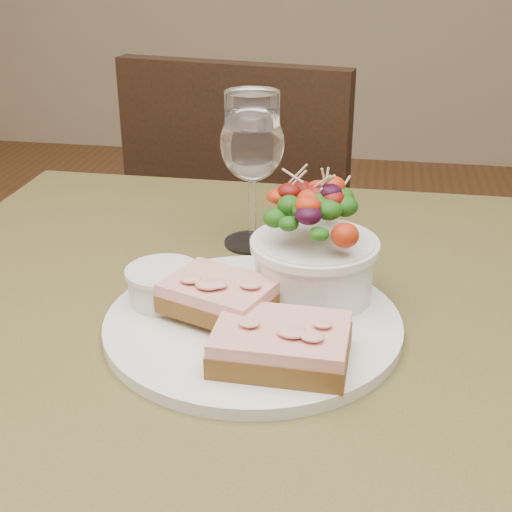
% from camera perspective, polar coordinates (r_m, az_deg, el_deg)
% --- Properties ---
extents(cafe_table, '(0.80, 0.80, 0.75)m').
position_cam_1_polar(cafe_table, '(0.79, -1.14, -10.94)').
color(cafe_table, '#49421F').
rests_on(cafe_table, ground).
extents(chair_far, '(0.48, 0.48, 0.90)m').
position_cam_1_polar(chair_far, '(1.61, 0.50, -5.56)').
color(chair_far, black).
rests_on(chair_far, ground).
extents(dinner_plate, '(0.29, 0.29, 0.01)m').
position_cam_1_polar(dinner_plate, '(0.70, -0.25, -5.41)').
color(dinner_plate, white).
rests_on(dinner_plate, cafe_table).
extents(sandwich_front, '(0.12, 0.09, 0.03)m').
position_cam_1_polar(sandwich_front, '(0.63, 2.03, -7.04)').
color(sandwich_front, '#4F2C15').
rests_on(sandwich_front, dinner_plate).
extents(sandwich_back, '(0.12, 0.11, 0.03)m').
position_cam_1_polar(sandwich_back, '(0.69, -2.93, -3.19)').
color(sandwich_back, '#4F2C15').
rests_on(sandwich_back, dinner_plate).
extents(ramekin, '(0.07, 0.07, 0.04)m').
position_cam_1_polar(ramekin, '(0.72, -7.40, -2.18)').
color(ramekin, silver).
rests_on(ramekin, dinner_plate).
extents(salad_bowl, '(0.12, 0.12, 0.13)m').
position_cam_1_polar(salad_bowl, '(0.72, 4.73, 1.15)').
color(salad_bowl, white).
rests_on(salad_bowl, dinner_plate).
extents(garnish, '(0.05, 0.04, 0.02)m').
position_cam_1_polar(garnish, '(0.77, -5.17, -1.51)').
color(garnish, '#0C3209').
rests_on(garnish, dinner_plate).
extents(wine_glass, '(0.08, 0.08, 0.18)m').
position_cam_1_polar(wine_glass, '(0.84, -0.31, 8.66)').
color(wine_glass, white).
rests_on(wine_glass, cafe_table).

